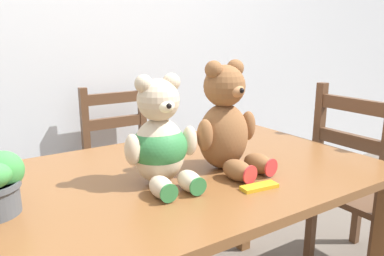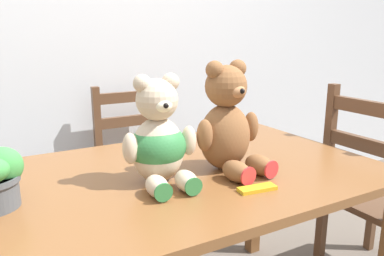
{
  "view_description": "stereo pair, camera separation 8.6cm",
  "coord_description": "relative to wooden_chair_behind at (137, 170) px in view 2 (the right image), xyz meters",
  "views": [
    {
      "loc": [
        -0.64,
        -0.62,
        1.19
      ],
      "look_at": [
        0.03,
        0.4,
        0.89
      ],
      "focal_mm": 35.0,
      "sensor_mm": 36.0,
      "label": 1
    },
    {
      "loc": [
        -0.57,
        -0.66,
        1.19
      ],
      "look_at": [
        0.03,
        0.4,
        0.89
      ],
      "focal_mm": 35.0,
      "sensor_mm": 36.0,
      "label": 2
    }
  ],
  "objects": [
    {
      "name": "teddy_bear_left",
      "position": [
        -0.24,
        -0.86,
        0.42
      ],
      "size": [
        0.25,
        0.25,
        0.35
      ],
      "rotation": [
        0.0,
        0.0,
        3.09
      ],
      "color": "beige",
      "rests_on": "dining_table"
    },
    {
      "name": "chocolate_bar",
      "position": [
        -0.01,
        -1.07,
        0.28
      ],
      "size": [
        0.13,
        0.06,
        0.01
      ],
      "primitive_type": "cube",
      "rotation": [
        0.0,
        0.0,
        -0.12
      ],
      "color": "gold",
      "rests_on": "dining_table"
    },
    {
      "name": "wooden_chair_side",
      "position": [
        0.86,
        -0.89,
        0.0
      ],
      "size": [
        0.45,
        0.39,
        0.98
      ],
      "rotation": [
        0.0,
        0.0,
        -1.57
      ],
      "color": "brown",
      "rests_on": "ground_plane"
    },
    {
      "name": "teddy_bear_right",
      "position": [
        0.02,
        -0.86,
        0.44
      ],
      "size": [
        0.27,
        0.28,
        0.39
      ],
      "rotation": [
        0.0,
        0.0,
        3.25
      ],
      "color": "brown",
      "rests_on": "dining_table"
    },
    {
      "name": "dining_table",
      "position": [
        -0.14,
        -0.8,
        0.19
      ],
      "size": [
        1.44,
        0.89,
        0.73
      ],
      "color": "brown",
      "rests_on": "ground_plane"
    },
    {
      "name": "wall_back",
      "position": [
        -0.14,
        0.27,
        0.85
      ],
      "size": [
        8.0,
        0.04,
        2.6
      ],
      "primitive_type": "cube",
      "color": "silver",
      "rests_on": "ground_plane"
    },
    {
      "name": "wooden_chair_behind",
      "position": [
        0.0,
        0.0,
        0.0
      ],
      "size": [
        0.39,
        0.42,
        0.92
      ],
      "rotation": [
        0.0,
        0.0,
        3.14
      ],
      "color": "brown",
      "rests_on": "ground_plane"
    }
  ]
}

